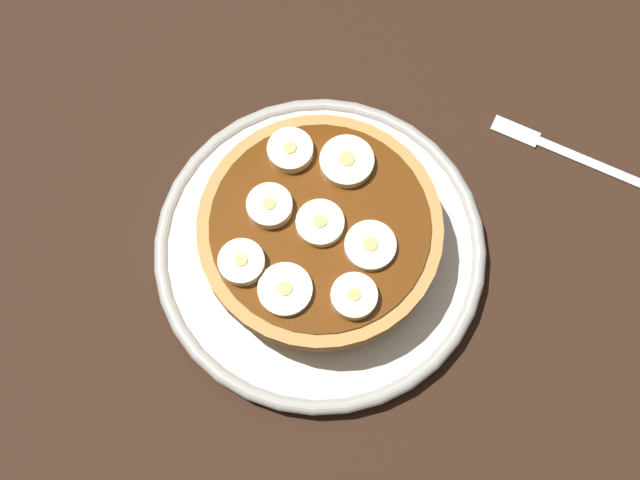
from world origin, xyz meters
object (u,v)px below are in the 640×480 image
Objects in this scene: banana_slice_1 at (285,290)px; banana_slice_5 at (354,297)px; banana_slice_6 at (242,263)px; fork at (566,152)px; banana_slice_4 at (347,162)px; plate at (320,249)px; banana_slice_3 at (370,246)px; banana_slice_7 at (290,151)px; banana_slice_2 at (270,206)px; banana_slice_0 at (323,225)px; pancake_stack at (322,233)px.

banana_slice_5 reaches higher than banana_slice_1.
banana_slice_5 is 0.99× the size of banana_slice_6.
fork is at bearing 119.21° from banana_slice_5.
banana_slice_4 is 1.21× the size of banana_slice_6.
banana_slice_1 is (3.93, -2.78, 5.01)cm from plate.
banana_slice_6 is (1.83, -5.18, 5.16)cm from plate.
banana_slice_3 is at bearing 89.15° from banana_slice_6.
banana_slice_7 is at bearing -91.34° from fork.
plate is 6.82cm from banana_slice_4.
banana_slice_2 is 0.83× the size of banana_slice_4.
banana_slice_0 is 0.27× the size of fork.
banana_slice_1 is at bearing -35.65° from pancake_stack.
banana_slice_7 reaches higher than pancake_stack.
banana_slice_6 is (-3.21, -6.48, 0.01)cm from banana_slice_5.
plate is 1.42× the size of pancake_stack.
banana_slice_5 is 10.53cm from banana_slice_7.
banana_slice_4 reaches higher than plate.
banana_slice_2 is at bearing -113.80° from pancake_stack.
banana_slice_7 reaches higher than fork.
banana_slice_2 and banana_slice_6 have the same top height.
banana_slice_7 is (-10.25, -2.42, -0.01)cm from banana_slice_5.
banana_slice_5 is at bearing 63.66° from banana_slice_6.
banana_slice_6 reaches higher than plate.
banana_slice_6 is at bearing -52.82° from banana_slice_4.
banana_slice_6 is at bearing -72.48° from banana_slice_0.
banana_slice_2 is at bearing 147.19° from banana_slice_6.
banana_slice_5 reaches higher than pancake_stack.
banana_slice_2 reaches higher than banana_slice_0.
banana_slice_5 reaches higher than banana_slice_0.
plate is 6.15cm from banana_slice_2.
fork is at bearing 111.90° from banana_slice_1.
pancake_stack is 5.34× the size of banana_slice_7.
plate is 7.54cm from banana_slice_6.
pancake_stack is at bearing -30.55° from banana_slice_4.
fork is (-4.54, 18.61, -3.38)cm from pancake_stack.
pancake_stack is at bearing -177.95° from banana_slice_0.
banana_slice_2 is 5.79cm from banana_slice_4.
banana_slice_1 is 1.17× the size of banana_slice_5.
banana_slice_5 is at bearing -60.79° from fork.
banana_slice_1 is (4.13, -2.96, 2.34)cm from pancake_stack.
banana_slice_0 reaches higher than fork.
banana_slice_5 is 0.96× the size of banana_slice_7.
banana_slice_7 is (-9.14, 1.65, 0.13)cm from banana_slice_1.
banana_slice_0 and banana_slice_4 have the same top height.
banana_slice_7 reaches higher than banana_slice_3.
plate reaches higher than fork.
pancake_stack is 2.40cm from banana_slice_0.
banana_slice_1 is at bearing 1.96° from banana_slice_2.
pancake_stack is 4.73× the size of banana_slice_1.
banana_slice_7 is (-5.01, -1.31, 2.46)cm from pancake_stack.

